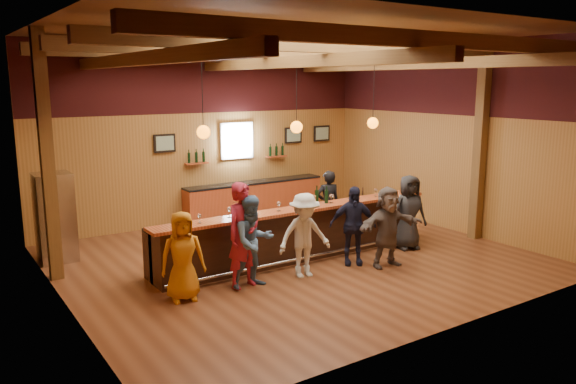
% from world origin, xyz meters
% --- Properties ---
extents(room, '(9.04, 9.00, 4.52)m').
position_xyz_m(room, '(0.00, 0.06, 3.21)').
color(room, '#5F2F19').
rests_on(room, ground).
extents(bar_counter, '(6.30, 1.07, 1.11)m').
position_xyz_m(bar_counter, '(0.02, 0.15, 0.52)').
color(bar_counter, black).
rests_on(bar_counter, ground).
extents(back_bar_cabinet, '(4.00, 0.52, 0.95)m').
position_xyz_m(back_bar_cabinet, '(1.20, 3.72, 0.48)').
color(back_bar_cabinet, '#9A3A1C').
rests_on(back_bar_cabinet, ground).
extents(window, '(0.95, 0.09, 0.95)m').
position_xyz_m(window, '(0.80, 3.95, 2.05)').
color(window, silver).
rests_on(window, room).
extents(framed_pictures, '(5.35, 0.05, 0.45)m').
position_xyz_m(framed_pictures, '(1.67, 3.94, 2.10)').
color(framed_pictures, black).
rests_on(framed_pictures, room).
extents(wine_shelves, '(3.00, 0.18, 0.30)m').
position_xyz_m(wine_shelves, '(0.80, 3.88, 1.62)').
color(wine_shelves, '#9A3A1C').
rests_on(wine_shelves, room).
extents(pendant_lights, '(4.24, 0.24, 1.37)m').
position_xyz_m(pendant_lights, '(0.00, 0.00, 2.71)').
color(pendant_lights, black).
rests_on(pendant_lights, room).
extents(stainless_fridge, '(0.70, 0.70, 1.80)m').
position_xyz_m(stainless_fridge, '(-4.10, 2.60, 0.90)').
color(stainless_fridge, silver).
rests_on(stainless_fridge, ground).
extents(customer_orange, '(0.82, 0.62, 1.51)m').
position_xyz_m(customer_orange, '(-2.80, -0.77, 0.75)').
color(customer_orange, '#BD6B11').
rests_on(customer_orange, ground).
extents(customer_redvest, '(0.76, 0.58, 1.88)m').
position_xyz_m(customer_redvest, '(-1.66, -0.79, 0.94)').
color(customer_redvest, maroon).
rests_on(customer_redvest, ground).
extents(customer_denim, '(0.80, 0.63, 1.65)m').
position_xyz_m(customer_denim, '(-1.53, -0.90, 0.83)').
color(customer_denim, '#4A6D95').
rests_on(customer_denim, ground).
extents(customer_white, '(1.10, 0.74, 1.58)m').
position_xyz_m(customer_white, '(-0.48, -0.96, 0.79)').
color(customer_white, silver).
rests_on(customer_white, ground).
extents(customer_navy, '(0.99, 0.80, 1.58)m').
position_xyz_m(customer_navy, '(0.75, -0.89, 0.79)').
color(customer_navy, black).
rests_on(customer_navy, ground).
extents(customer_brown, '(1.52, 0.61, 1.59)m').
position_xyz_m(customer_brown, '(1.23, -1.36, 0.80)').
color(customer_brown, '#5B4E49').
rests_on(customer_brown, ground).
extents(customer_dark, '(0.90, 0.70, 1.62)m').
position_xyz_m(customer_dark, '(2.44, -0.74, 0.81)').
color(customer_dark, black).
rests_on(customer_dark, ground).
extents(bartender, '(0.66, 0.52, 1.57)m').
position_xyz_m(bartender, '(1.55, 0.95, 0.79)').
color(bartender, black).
rests_on(bartender, ground).
extents(ice_bucket, '(0.20, 0.20, 0.22)m').
position_xyz_m(ice_bucket, '(0.23, -0.20, 1.22)').
color(ice_bucket, brown).
rests_on(ice_bucket, bar_counter).
extents(bottle_a, '(0.08, 0.08, 0.37)m').
position_xyz_m(bottle_a, '(0.50, -0.02, 1.26)').
color(bottle_a, black).
rests_on(bottle_a, bar_counter).
extents(bottle_b, '(0.08, 0.08, 0.36)m').
position_xyz_m(bottle_b, '(0.68, -0.11, 1.25)').
color(bottle_b, black).
rests_on(bottle_b, bar_counter).
extents(glass_a, '(0.08, 0.08, 0.19)m').
position_xyz_m(glass_a, '(-2.52, -0.13, 1.24)').
color(glass_a, silver).
rests_on(glass_a, bar_counter).
extents(glass_b, '(0.08, 0.08, 0.17)m').
position_xyz_m(glass_b, '(-2.22, -0.19, 1.23)').
color(glass_b, silver).
rests_on(glass_b, bar_counter).
extents(glass_c, '(0.09, 0.09, 0.19)m').
position_xyz_m(glass_c, '(-1.57, -0.10, 1.25)').
color(glass_c, silver).
rests_on(glass_c, bar_counter).
extents(glass_d, '(0.08, 0.08, 0.18)m').
position_xyz_m(glass_d, '(-1.13, -0.17, 1.24)').
color(glass_d, silver).
rests_on(glass_d, bar_counter).
extents(glass_e, '(0.08, 0.08, 0.19)m').
position_xyz_m(glass_e, '(-0.53, -0.18, 1.24)').
color(glass_e, silver).
rests_on(glass_e, bar_counter).
extents(glass_f, '(0.08, 0.08, 0.19)m').
position_xyz_m(glass_f, '(0.77, -0.15, 1.24)').
color(glass_f, silver).
rests_on(glass_f, bar_counter).
extents(glass_g, '(0.07, 0.07, 0.16)m').
position_xyz_m(glass_g, '(1.28, -0.18, 1.22)').
color(glass_g, silver).
rests_on(glass_g, bar_counter).
extents(glass_h, '(0.08, 0.08, 0.18)m').
position_xyz_m(glass_h, '(2.01, -0.14, 1.24)').
color(glass_h, silver).
rests_on(glass_h, bar_counter).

